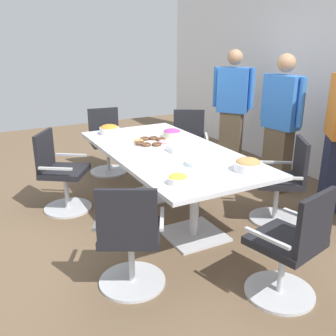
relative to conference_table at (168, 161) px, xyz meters
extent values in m
cube|color=brown|center=(0.00, 0.00, -0.63)|extent=(10.00, 10.00, 0.01)
cube|color=white|center=(0.00, 2.40, 0.77)|extent=(8.00, 0.10, 2.80)
cube|color=silver|center=(0.00, 0.00, 0.10)|extent=(2.40, 1.20, 0.04)
cube|color=silver|center=(-0.55, 0.00, -0.61)|extent=(0.56, 0.56, 0.02)
cylinder|color=silver|center=(-0.55, 0.00, -0.26)|extent=(0.09, 0.09, 0.69)
cube|color=silver|center=(0.55, 0.00, -0.61)|extent=(0.56, 0.56, 0.02)
cylinder|color=silver|center=(0.55, 0.00, -0.26)|extent=(0.09, 0.09, 0.69)
cylinder|color=silver|center=(0.67, 0.96, -0.61)|extent=(0.75, 0.75, 0.02)
cylinder|color=silver|center=(0.67, 0.96, -0.40)|extent=(0.05, 0.05, 0.41)
cube|color=black|center=(0.67, 0.96, -0.17)|extent=(0.64, 0.64, 0.06)
cube|color=black|center=(0.78, 1.14, 0.07)|extent=(0.39, 0.27, 0.42)
cube|color=silver|center=(0.87, 0.83, -0.05)|extent=(0.22, 0.33, 0.02)
cube|color=silver|center=(0.46, 1.09, -0.05)|extent=(0.22, 0.33, 0.02)
cylinder|color=silver|center=(-0.97, 0.85, -0.61)|extent=(0.74, 0.74, 0.02)
cylinder|color=silver|center=(-0.97, 0.85, -0.40)|extent=(0.05, 0.05, 0.41)
cube|color=black|center=(-0.97, 0.85, -0.17)|extent=(0.63, 0.63, 0.06)
cube|color=black|center=(-1.15, 0.95, 0.07)|extent=(0.25, 0.40, 0.42)
cube|color=silver|center=(-0.85, 1.06, -0.05)|extent=(0.33, 0.21, 0.02)
cube|color=silver|center=(-1.10, 0.64, -0.05)|extent=(0.33, 0.21, 0.02)
cylinder|color=silver|center=(-1.64, -0.11, -0.61)|extent=(0.61, 0.61, 0.02)
cylinder|color=silver|center=(-1.64, -0.11, -0.40)|extent=(0.05, 0.05, 0.41)
cube|color=black|center=(-1.64, -0.11, -0.17)|extent=(0.52, 0.52, 0.06)
cube|color=black|center=(-1.85, -0.08, 0.07)|extent=(0.10, 0.44, 0.42)
cube|color=silver|center=(-1.61, 0.13, -0.05)|extent=(0.37, 0.08, 0.02)
cube|color=silver|center=(-1.67, -0.35, -0.05)|extent=(0.37, 0.08, 0.02)
cylinder|color=silver|center=(-0.67, -0.96, -0.61)|extent=(0.75, 0.75, 0.02)
cylinder|color=silver|center=(-0.67, -0.96, -0.40)|extent=(0.05, 0.05, 0.41)
cube|color=black|center=(-0.67, -0.96, -0.17)|extent=(0.64, 0.64, 0.06)
cube|color=black|center=(-0.79, -1.13, 0.07)|extent=(0.38, 0.28, 0.42)
cube|color=silver|center=(-0.87, -0.82, -0.05)|extent=(0.23, 0.32, 0.02)
cube|color=silver|center=(-0.47, -1.10, -0.05)|extent=(0.23, 0.32, 0.02)
cylinder|color=silver|center=(0.97, -0.85, -0.61)|extent=(0.73, 0.73, 0.02)
cylinder|color=silver|center=(0.97, -0.85, -0.40)|extent=(0.05, 0.05, 0.41)
cube|color=black|center=(0.97, -0.85, -0.17)|extent=(0.62, 0.62, 0.06)
cube|color=black|center=(1.16, -0.95, 0.07)|extent=(0.24, 0.40, 0.42)
cube|color=silver|center=(0.86, -1.06, -0.05)|extent=(0.34, 0.20, 0.02)
cube|color=silver|center=(1.09, -0.63, -0.05)|extent=(0.34, 0.20, 0.02)
cylinder|color=silver|center=(1.64, 0.11, -0.61)|extent=(0.65, 0.65, 0.02)
cylinder|color=silver|center=(1.64, 0.11, -0.40)|extent=(0.05, 0.05, 0.41)
cube|color=black|center=(1.64, 0.11, -0.17)|extent=(0.55, 0.55, 0.06)
cube|color=black|center=(1.85, 0.16, 0.07)|extent=(0.14, 0.44, 0.42)
cube|color=silver|center=(1.69, -0.13, -0.05)|extent=(0.37, 0.11, 0.02)
cube|color=silver|center=(1.59, 0.35, -0.05)|extent=(0.37, 0.11, 0.02)
cube|color=brown|center=(-1.11, 1.68, -0.22)|extent=(0.37, 0.36, 0.82)
cube|color=blue|center=(-1.11, 1.68, 0.52)|extent=(0.48, 0.45, 0.65)
sphere|color=tan|center=(-1.11, 1.68, 0.98)|extent=(0.22, 0.22, 0.22)
cylinder|color=blue|center=(-0.91, 1.85, 0.55)|extent=(0.11, 0.11, 0.58)
cylinder|color=blue|center=(-1.32, 1.51, 0.55)|extent=(0.11, 0.11, 0.58)
cube|color=brown|center=(0.00, 1.58, -0.22)|extent=(0.35, 0.25, 0.81)
cube|color=blue|center=(0.00, 1.58, 0.51)|extent=(0.47, 0.28, 0.64)
sphere|color=tan|center=(0.00, 1.58, 0.97)|extent=(0.22, 0.22, 0.22)
cylinder|color=blue|center=(0.26, 1.62, 0.54)|extent=(0.09, 0.09, 0.58)
cylinder|color=blue|center=(-0.27, 1.54, 0.54)|extent=(0.09, 0.09, 0.58)
cube|color=#232842|center=(0.72, 1.74, -0.20)|extent=(0.38, 0.36, 0.85)
cylinder|color=white|center=(0.91, 0.33, 0.17)|extent=(0.25, 0.25, 0.08)
ellipsoid|color=tan|center=(0.91, 0.33, 0.21)|extent=(0.22, 0.22, 0.07)
cylinder|color=white|center=(-0.97, -0.30, 0.17)|extent=(0.24, 0.24, 0.08)
ellipsoid|color=orange|center=(-0.97, -0.30, 0.21)|extent=(0.21, 0.21, 0.07)
cylinder|color=beige|center=(-0.48, 0.31, 0.16)|extent=(0.23, 0.23, 0.07)
ellipsoid|color=#9E3D8E|center=(-0.48, 0.31, 0.19)|extent=(0.20, 0.20, 0.06)
cylinder|color=white|center=(0.88, -0.38, 0.15)|extent=(0.17, 0.17, 0.06)
ellipsoid|color=yellow|center=(0.88, -0.38, 0.18)|extent=(0.15, 0.15, 0.05)
cylinder|color=white|center=(-0.32, -0.05, 0.13)|extent=(0.38, 0.38, 0.01)
torus|color=brown|center=(-0.18, -0.05, 0.15)|extent=(0.11, 0.11, 0.03)
torus|color=pink|center=(-0.23, 0.06, 0.15)|extent=(0.11, 0.11, 0.03)
torus|color=brown|center=(-0.34, 0.09, 0.15)|extent=(0.11, 0.11, 0.03)
torus|color=brown|center=(-0.43, 0.04, 0.15)|extent=(0.11, 0.11, 0.03)
torus|color=brown|center=(-0.46, -0.06, 0.15)|extent=(0.11, 0.11, 0.03)
torus|color=tan|center=(-0.41, -0.16, 0.15)|extent=(0.11, 0.11, 0.03)
torus|color=brown|center=(-0.31, -0.19, 0.15)|extent=(0.11, 0.11, 0.03)
torus|color=brown|center=(-0.23, -0.15, 0.15)|extent=(0.11, 0.11, 0.03)
cylinder|color=white|center=(0.55, 0.02, 0.13)|extent=(0.23, 0.23, 0.01)
cylinder|color=silver|center=(0.55, 0.02, 0.13)|extent=(0.23, 0.23, 0.01)
cylinder|color=white|center=(0.55, 0.02, 0.14)|extent=(0.23, 0.23, 0.01)
cylinder|color=silver|center=(0.55, 0.02, 0.15)|extent=(0.23, 0.23, 0.01)
cylinder|color=white|center=(0.55, 0.02, 0.15)|extent=(0.23, 0.23, 0.01)
cylinder|color=silver|center=(0.55, 0.02, 0.16)|extent=(0.23, 0.23, 0.01)
cylinder|color=white|center=(0.55, 0.02, 0.16)|extent=(0.23, 0.23, 0.01)
cube|color=white|center=(0.08, 0.06, 0.16)|extent=(0.18, 0.18, 0.06)
camera|label=1|loc=(3.43, -1.83, 1.29)|focal=40.75mm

